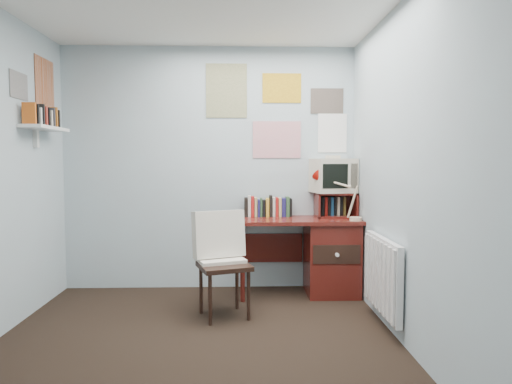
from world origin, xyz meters
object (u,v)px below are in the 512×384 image
(desk_chair, at_px, (224,266))
(radiator, at_px, (383,275))
(desk, at_px, (325,254))
(tv_riser, at_px, (336,205))
(crt_tv, at_px, (333,174))
(desk_lamp, at_px, (356,198))
(wall_shelf, at_px, (45,128))

(desk_chair, relative_size, radiator, 1.09)
(desk, bearing_deg, tv_riser, 42.96)
(desk, relative_size, crt_tv, 3.03)
(desk_lamp, relative_size, tv_riser, 1.09)
(desk, xyz_separation_m, desk_chair, (-0.99, -0.65, 0.03))
(desk_lamp, height_order, tv_riser, desk_lamp)
(desk_chair, height_order, radiator, desk_chair)
(desk, xyz_separation_m, crt_tv, (0.09, 0.13, 0.79))
(desk_chair, relative_size, tv_riser, 2.19)
(desk, xyz_separation_m, desk_lamp, (0.26, -0.17, 0.57))
(wall_shelf, bearing_deg, radiator, -10.89)
(desk_lamp, bearing_deg, crt_tv, 116.74)
(desk_chair, distance_m, desk_lamp, 1.44)
(tv_riser, xyz_separation_m, radiator, (0.17, -1.04, -0.47))
(desk, distance_m, tv_riser, 0.51)
(desk_lamp, relative_size, crt_tv, 1.10)
(tv_riser, xyz_separation_m, wall_shelf, (-2.69, -0.49, 0.74))
(crt_tv, height_order, radiator, crt_tv)
(tv_riser, distance_m, wall_shelf, 2.83)
(desk_chair, height_order, desk_lamp, desk_lamp)
(desk_lamp, xyz_separation_m, crt_tv, (-0.17, 0.30, 0.22))
(desk_lamp, distance_m, tv_riser, 0.32)
(tv_riser, bearing_deg, desk, -137.04)
(crt_tv, bearing_deg, desk_lamp, -71.37)
(tv_riser, height_order, crt_tv, crt_tv)
(crt_tv, distance_m, radiator, 1.33)
(radiator, relative_size, wall_shelf, 1.29)
(desk_lamp, xyz_separation_m, radiator, (0.03, -0.76, -0.56))
(desk_chair, distance_m, crt_tv, 1.54)
(desk_lamp, bearing_deg, radiator, -90.03)
(desk_chair, distance_m, radiator, 1.31)
(desk_chair, xyz_separation_m, wall_shelf, (-1.58, 0.27, 1.18))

